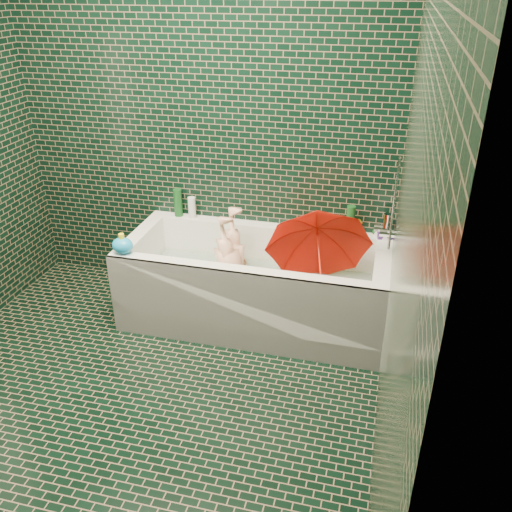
% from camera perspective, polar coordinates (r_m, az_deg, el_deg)
% --- Properties ---
extents(floor, '(2.80, 2.80, 0.00)m').
position_cam_1_polar(floor, '(3.11, -13.35, -15.43)').
color(floor, black).
rests_on(floor, ground).
extents(wall_back, '(2.80, 0.00, 2.80)m').
position_cam_1_polar(wall_back, '(3.67, -5.62, 14.31)').
color(wall_back, black).
rests_on(wall_back, floor).
extents(wall_right, '(0.00, 2.80, 2.80)m').
position_cam_1_polar(wall_right, '(2.14, 15.40, 3.51)').
color(wall_right, black).
rests_on(wall_right, floor).
extents(bathtub, '(1.70, 0.75, 0.55)m').
position_cam_1_polar(bathtub, '(3.60, -0.15, -3.82)').
color(bathtub, white).
rests_on(bathtub, floor).
extents(bath_mat, '(1.35, 0.47, 0.01)m').
position_cam_1_polar(bath_mat, '(3.64, -0.08, -4.43)').
color(bath_mat, green).
rests_on(bath_mat, bathtub).
extents(water, '(1.48, 0.53, 0.00)m').
position_cam_1_polar(water, '(3.57, -0.08, -2.47)').
color(water, silver).
rests_on(water, bathtub).
extents(faucet, '(0.18, 0.19, 0.55)m').
position_cam_1_polar(faucet, '(3.26, 13.90, 2.96)').
color(faucet, silver).
rests_on(faucet, wall_right).
extents(child, '(0.94, 0.47, 0.26)m').
position_cam_1_polar(child, '(3.59, -2.42, -2.08)').
color(child, '#F6B79A').
rests_on(child, bathtub).
extents(umbrella, '(0.91, 0.83, 0.98)m').
position_cam_1_polar(umbrella, '(3.34, 6.69, -0.35)').
color(umbrella, red).
rests_on(umbrella, bathtub).
extents(soap_bottle_a, '(0.11, 0.11, 0.23)m').
position_cam_1_polar(soap_bottle_a, '(3.64, 12.86, 1.88)').
color(soap_bottle_a, white).
rests_on(soap_bottle_a, bathtub).
extents(soap_bottle_b, '(0.11, 0.12, 0.21)m').
position_cam_1_polar(soap_bottle_b, '(3.62, 13.44, 1.67)').
color(soap_bottle_b, '#3A1C6C').
rests_on(soap_bottle_b, bathtub).
extents(soap_bottle_c, '(0.18, 0.18, 0.17)m').
position_cam_1_polar(soap_bottle_c, '(3.67, 12.72, 2.09)').
color(soap_bottle_c, '#154B1D').
rests_on(soap_bottle_c, bathtub).
extents(bottle_right_tall, '(0.06, 0.06, 0.21)m').
position_cam_1_polar(bottle_right_tall, '(3.58, 9.89, 3.63)').
color(bottle_right_tall, '#154B1D').
rests_on(bottle_right_tall, bathtub).
extents(bottle_right_pump, '(0.06, 0.06, 0.18)m').
position_cam_1_polar(bottle_right_pump, '(3.59, 13.60, 3.02)').
color(bottle_right_pump, silver).
rests_on(bottle_right_pump, bathtub).
extents(bottle_left_tall, '(0.08, 0.08, 0.20)m').
position_cam_1_polar(bottle_left_tall, '(3.88, -8.20, 5.57)').
color(bottle_left_tall, '#154B1D').
rests_on(bottle_left_tall, bathtub).
extents(bottle_left_short, '(0.06, 0.06, 0.15)m').
position_cam_1_polar(bottle_left_short, '(3.85, -6.76, 5.08)').
color(bottle_left_short, white).
rests_on(bottle_left_short, bathtub).
extents(rubber_duck, '(0.12, 0.09, 0.10)m').
position_cam_1_polar(rubber_duck, '(3.65, 10.18, 3.03)').
color(rubber_duck, yellow).
rests_on(rubber_duck, bathtub).
extents(bath_toy, '(0.15, 0.13, 0.13)m').
position_cam_1_polar(bath_toy, '(3.42, -13.88, 1.11)').
color(bath_toy, '#1891DB').
rests_on(bath_toy, bathtub).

